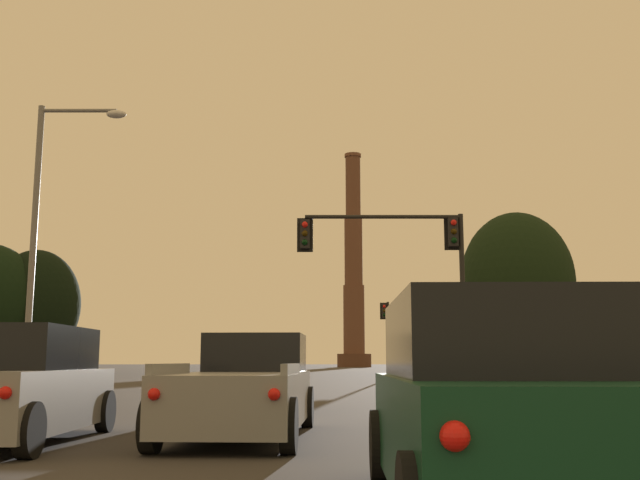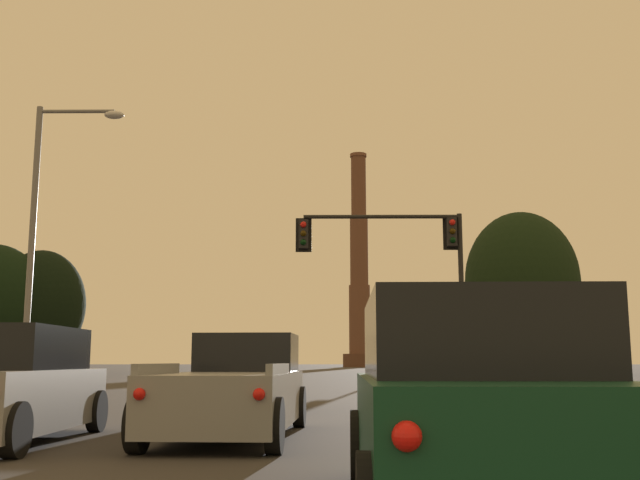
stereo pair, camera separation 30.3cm
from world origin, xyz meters
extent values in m
cube|color=#0F3823|center=(3.13, 5.82, 0.68)|extent=(2.02, 4.84, 0.95)
cube|color=black|center=(3.13, 5.94, 1.51)|extent=(1.84, 2.84, 0.70)
cylinder|color=black|center=(2.23, 7.76, 0.38)|extent=(0.24, 0.76, 0.76)
cylinder|color=black|center=(4.11, 7.72, 0.38)|extent=(0.24, 0.76, 0.76)
sphere|color=red|center=(2.30, 3.42, 0.89)|extent=(0.17, 0.17, 0.17)
cube|color=gray|center=(0.24, 12.26, 0.66)|extent=(2.23, 5.48, 0.88)
cube|color=black|center=(0.31, 14.01, 1.46)|extent=(1.92, 1.88, 0.72)
cube|color=gray|center=(-0.76, 10.91, 1.18)|extent=(0.20, 2.43, 0.16)
cube|color=gray|center=(1.12, 10.83, 1.18)|extent=(0.20, 2.43, 0.16)
cylinder|color=black|center=(-0.65, 14.50, 0.40)|extent=(0.25, 0.81, 0.80)
cylinder|color=black|center=(1.31, 14.41, 0.40)|extent=(0.25, 0.81, 0.80)
cylinder|color=black|center=(-0.83, 10.10, 0.40)|extent=(0.25, 0.81, 0.80)
cylinder|color=black|center=(1.12, 10.02, 0.40)|extent=(0.25, 0.81, 0.80)
sphere|color=red|center=(-0.70, 9.58, 0.85)|extent=(0.17, 0.17, 0.17)
sphere|color=red|center=(0.94, 9.51, 0.85)|extent=(0.17, 0.17, 0.17)
cube|color=gray|center=(-3.33, 11.45, 0.68)|extent=(2.01, 4.83, 0.95)
cube|color=black|center=(-3.33, 11.57, 1.51)|extent=(1.83, 2.83, 0.70)
cylinder|color=black|center=(-2.42, 13.39, 0.38)|extent=(0.23, 0.76, 0.76)
cylinder|color=black|center=(-2.35, 9.55, 0.38)|extent=(0.23, 0.76, 0.76)
cube|color=gray|center=(-0.15, 19.72, 0.53)|extent=(1.84, 4.05, 0.72)
cube|color=black|center=(-0.16, 19.32, 1.16)|extent=(1.62, 1.95, 0.55)
cylinder|color=black|center=(-0.94, 21.37, 0.30)|extent=(0.24, 0.61, 0.60)
cylinder|color=black|center=(0.74, 21.32, 0.30)|extent=(0.24, 0.61, 0.60)
cylinder|color=black|center=(-1.04, 18.12, 0.30)|extent=(0.24, 0.61, 0.60)
cylinder|color=black|center=(0.64, 18.07, 0.30)|extent=(0.24, 0.61, 0.60)
sphere|color=red|center=(-0.89, 17.72, 0.68)|extent=(0.17, 0.17, 0.17)
sphere|color=red|center=(0.47, 17.68, 0.68)|extent=(0.17, 0.17, 0.17)
cylinder|color=black|center=(6.65, 55.27, 2.84)|extent=(0.18, 0.18, 5.68)
cylinder|color=black|center=(6.65, 55.27, 0.05)|extent=(0.40, 0.40, 0.10)
cube|color=black|center=(6.36, 55.27, 5.01)|extent=(0.34, 0.34, 1.04)
cube|color=black|center=(6.36, 55.45, 5.01)|extent=(0.58, 0.03, 1.25)
sphere|color=red|center=(6.36, 55.08, 5.33)|extent=(0.22, 0.22, 0.22)
sphere|color=#352604|center=(6.36, 55.08, 5.01)|extent=(0.22, 0.22, 0.22)
sphere|color=black|center=(6.36, 55.08, 4.69)|extent=(0.22, 0.22, 0.22)
cylinder|color=black|center=(6.65, 25.80, 3.28)|extent=(0.18, 0.18, 6.56)
cylinder|color=black|center=(6.65, 25.80, 0.05)|extent=(0.40, 0.40, 0.10)
cube|color=black|center=(6.36, 25.80, 5.89)|extent=(0.34, 0.34, 1.04)
cube|color=black|center=(6.36, 25.98, 5.89)|extent=(0.58, 0.03, 1.25)
sphere|color=red|center=(6.36, 25.61, 6.21)|extent=(0.22, 0.22, 0.22)
sphere|color=#352604|center=(6.36, 25.61, 5.89)|extent=(0.22, 0.22, 0.22)
sphere|color=black|center=(6.36, 25.61, 5.57)|extent=(0.22, 0.22, 0.22)
cylinder|color=black|center=(3.84, 25.80, 6.46)|extent=(5.64, 0.14, 0.14)
sphere|color=black|center=(6.65, 25.80, 6.46)|extent=(0.18, 0.18, 0.18)
cube|color=black|center=(1.02, 25.80, 5.82)|extent=(0.34, 0.34, 1.04)
cube|color=black|center=(1.02, 25.98, 5.82)|extent=(0.58, 0.03, 1.25)
sphere|color=red|center=(1.02, 25.61, 6.14)|extent=(0.22, 0.22, 0.22)
sphere|color=#352604|center=(1.02, 25.61, 5.82)|extent=(0.22, 0.22, 0.22)
sphere|color=black|center=(1.02, 25.61, 5.50)|extent=(0.22, 0.22, 0.22)
cylinder|color=slate|center=(-7.40, 22.27, 4.70)|extent=(0.20, 0.20, 9.40)
cylinder|color=slate|center=(-6.20, 22.27, 9.25)|extent=(2.41, 0.12, 0.12)
sphere|color=slate|center=(-7.40, 22.27, 9.25)|extent=(0.20, 0.20, 0.20)
ellipsoid|color=silver|center=(-4.99, 22.27, 9.13)|extent=(0.64, 0.36, 0.26)
cylinder|color=#523427|center=(8.88, 160.67, 1.41)|extent=(7.28, 7.28, 2.81)
cylinder|color=brown|center=(8.88, 160.67, 10.16)|extent=(4.55, 4.55, 14.69)
cylinder|color=brown|center=(8.88, 160.67, 24.84)|extent=(3.92, 3.92, 14.69)
cylinder|color=brown|center=(8.88, 160.67, 39.53)|extent=(3.28, 3.28, 14.69)
cylinder|color=brown|center=(8.88, 160.67, 46.53)|extent=(3.67, 3.67, 0.70)
cylinder|color=black|center=(-29.64, 81.06, 1.39)|extent=(0.97, 0.97, 2.78)
ellipsoid|color=black|center=(-29.64, 81.06, 7.35)|extent=(9.71, 8.74, 12.19)
cylinder|color=black|center=(16.90, 81.36, 1.13)|extent=(0.97, 0.97, 2.27)
ellipsoid|color=black|center=(16.90, 81.36, 5.40)|extent=(9.71, 8.74, 8.36)
cylinder|color=black|center=(19.32, 76.57, 1.24)|extent=(1.08, 1.08, 2.48)
ellipsoid|color=black|center=(19.32, 76.57, 5.74)|extent=(10.76, 9.68, 8.69)
cylinder|color=black|center=(21.67, 74.92, 1.95)|extent=(1.15, 1.15, 3.90)
ellipsoid|color=black|center=(21.67, 74.92, 9.26)|extent=(11.46, 10.32, 14.30)
camera|label=1|loc=(1.56, -0.79, 1.30)|focal=42.00mm
camera|label=2|loc=(1.86, -0.78, 1.30)|focal=42.00mm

